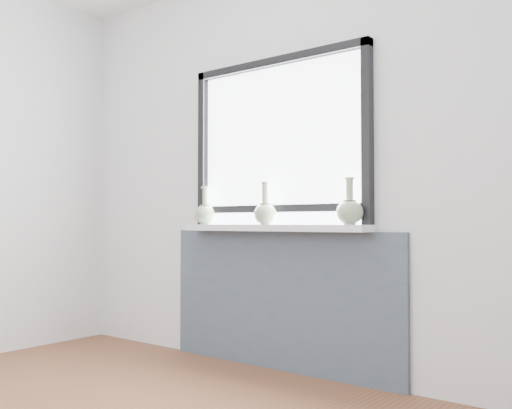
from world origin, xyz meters
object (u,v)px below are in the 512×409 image
Objects in this scene: vase_a at (205,213)px; vase_c at (350,210)px; vase_b at (265,212)px; windowsill at (272,228)px.

vase_c reaches higher than vase_a.
vase_a is 0.52m from vase_b.
vase_a is 0.98× the size of vase_c.
vase_c is (0.55, -0.02, 0.10)m from windowsill.
vase_c is at bearing -1.70° from windowsill.
vase_c is at bearing -0.91° from vase_a.
vase_b is 0.59m from vase_c.
windowsill is at bearing 23.70° from vase_b.
vase_b is at bearing -156.30° from windowsill.
vase_c reaches higher than windowsill.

